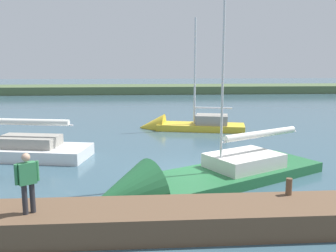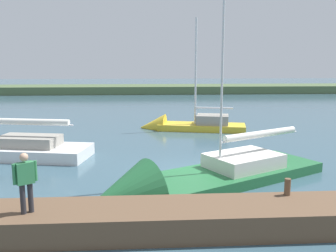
% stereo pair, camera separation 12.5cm
% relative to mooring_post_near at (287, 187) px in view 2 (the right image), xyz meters
% --- Properties ---
extents(ground_plane, '(200.00, 200.00, 0.00)m').
position_rel_mooring_post_near_xyz_m(ground_plane, '(2.44, -4.99, -1.01)').
color(ground_plane, '#385666').
extents(far_shoreline, '(180.00, 8.00, 2.40)m').
position_rel_mooring_post_near_xyz_m(far_shoreline, '(2.44, -48.67, -1.01)').
color(far_shoreline, '#4C603D').
rests_on(far_shoreline, ground_plane).
extents(dock_pier, '(24.41, 1.84, 0.76)m').
position_rel_mooring_post_near_xyz_m(dock_pier, '(2.44, 0.65, -0.64)').
color(dock_pier, brown).
rests_on(dock_pier, ground_plane).
extents(mooring_post_near, '(0.19, 0.19, 0.52)m').
position_rel_mooring_post_near_xyz_m(mooring_post_near, '(0.00, 0.00, 0.00)').
color(mooring_post_near, brown).
rests_on(mooring_post_near, dock_pier).
extents(sailboat_far_left, '(10.38, 7.31, 10.82)m').
position_rel_mooring_post_near_xyz_m(sailboat_far_left, '(2.83, -2.74, -0.89)').
color(sailboat_far_left, '#236638').
rests_on(sailboat_far_left, ground_plane).
extents(sailboat_far_right, '(7.81, 3.66, 8.74)m').
position_rel_mooring_post_near_xyz_m(sailboat_far_right, '(1.53, -15.27, -0.83)').
color(sailboat_far_right, gold).
rests_on(sailboat_far_right, ground_plane).
extents(person_on_dock, '(0.54, 0.43, 1.64)m').
position_rel_mooring_post_near_xyz_m(person_on_dock, '(7.43, 0.85, 0.68)').
color(person_on_dock, '#28282D').
rests_on(person_on_dock, dock_pier).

